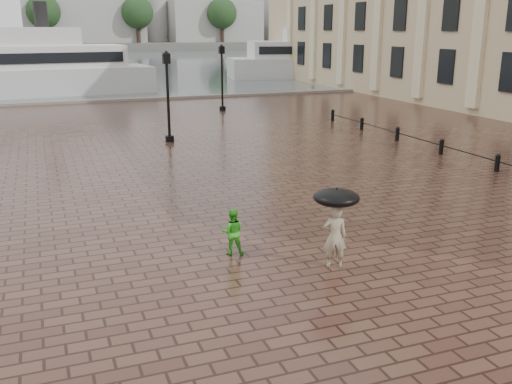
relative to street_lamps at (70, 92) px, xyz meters
The scene contains 13 objects.
ground 17.72m from the street_lamps, 85.10° to the right, with size 300.00×300.00×0.00m, color #3C221B.
harbour_water 74.55m from the street_lamps, 88.85° to the left, with size 240.00×240.00×0.00m, color #4D5A5E.
quay_edge 14.76m from the street_lamps, 84.09° to the left, with size 80.00×0.60×0.30m, color slate.
far_shore 142.51m from the street_lamps, 89.40° to the left, with size 300.00×60.00×2.00m, color #4C4C47.
distant_skyline 141.67m from the street_lamps, 69.46° to the left, with size 102.50×22.00×33.00m.
far_trees 120.72m from the street_lamps, 89.29° to the left, with size 188.00×8.00×13.50m.
bollard_row 19.10m from the street_lamps, 35.36° to the right, with size 0.22×21.22×0.73m.
street_lamps is the anchor object (origin of this frame).
adult_pedestrian 21.27m from the street_lamps, 77.07° to the right, with size 0.56×0.37×1.55m, color tan.
child_pedestrian 19.30m from the street_lamps, 81.92° to the right, with size 0.58×0.46×1.20m, color green.
ferry_near 21.70m from the street_lamps, 99.41° to the left, with size 24.19×8.40×7.77m.
ferry_far 42.90m from the street_lamps, 43.53° to the left, with size 24.34×9.65×7.78m.
umbrella 21.22m from the street_lamps, 77.07° to the right, with size 1.10×1.10×1.10m.
Camera 1 is at (-3.08, -14.51, 5.58)m, focal length 40.00 mm.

